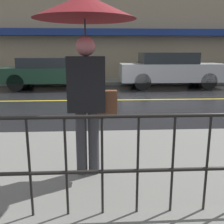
{
  "coord_description": "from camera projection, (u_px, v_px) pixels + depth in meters",
  "views": [
    {
      "loc": [
        -0.04,
        -8.79,
        1.64
      ],
      "look_at": [
        0.27,
        -3.39,
        0.37
      ],
      "focal_mm": 42.0,
      "sensor_mm": 36.0,
      "label": 1
    }
  ],
  "objects": [
    {
      "name": "building_storefront",
      "position": [
        97.0,
        20.0,
        14.0
      ],
      "size": [
        28.0,
        0.85,
        6.54
      ],
      "color": "gray",
      "rests_on": "ground_plane"
    },
    {
      "name": "railing_foreground",
      "position": [
        102.0,
        154.0,
        2.34
      ],
      "size": [
        12.0,
        0.04,
        0.96
      ],
      "color": "black",
      "rests_on": "sidewalk_near"
    },
    {
      "name": "pedestrian",
      "position": [
        86.0,
        32.0,
        2.91
      ],
      "size": [
        1.14,
        1.14,
        2.09
      ],
      "rotation": [
        0.0,
        0.0,
        3.14
      ],
      "color": "#333338",
      "rests_on": "sidewalk_near"
    },
    {
      "name": "ground_plane",
      "position": [
        98.0,
        100.0,
        8.92
      ],
      "size": [
        80.0,
        80.0,
        0.0
      ],
      "primitive_type": "plane",
      "color": "black"
    },
    {
      "name": "sidewalk_near",
      "position": [
        101.0,
        166.0,
        3.65
      ],
      "size": [
        28.0,
        2.87,
        0.14
      ],
      "color": "slate",
      "rests_on": "ground_plane"
    },
    {
      "name": "lane_marking",
      "position": [
        98.0,
        100.0,
        8.92
      ],
      "size": [
        25.2,
        0.12,
        0.01
      ],
      "color": "gold",
      "rests_on": "ground_plane"
    },
    {
      "name": "car_dark_green",
      "position": [
        50.0,
        72.0,
        11.6
      ],
      "size": [
        4.23,
        1.79,
        1.36
      ],
      "color": "#193828",
      "rests_on": "ground_plane"
    },
    {
      "name": "car_silver",
      "position": [
        170.0,
        70.0,
        11.89
      ],
      "size": [
        4.64,
        1.76,
        1.57
      ],
      "color": "#B2B5BA",
      "rests_on": "ground_plane"
    },
    {
      "name": "sidewalk_far",
      "position": [
        98.0,
        82.0,
        13.68
      ],
      "size": [
        28.0,
        1.89,
        0.14
      ],
      "color": "slate",
      "rests_on": "ground_plane"
    }
  ]
}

